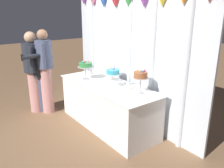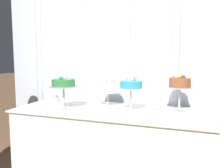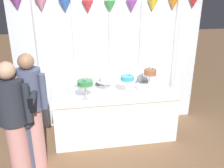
{
  "view_description": "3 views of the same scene",
  "coord_description": "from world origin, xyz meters",
  "px_view_note": "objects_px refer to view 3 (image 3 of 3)",
  "views": [
    {
      "loc": [
        3.15,
        -2.18,
        2.07
      ],
      "look_at": [
        0.17,
        0.08,
        0.86
      ],
      "focal_mm": 37.35,
      "sensor_mm": 36.0,
      "label": 1
    },
    {
      "loc": [
        0.86,
        -2.33,
        1.39
      ],
      "look_at": [
        -0.05,
        0.22,
        1.06
      ],
      "focal_mm": 40.54,
      "sensor_mm": 36.0,
      "label": 2
    },
    {
      "loc": [
        -0.67,
        -3.54,
        2.4
      ],
      "look_at": [
        -0.05,
        0.06,
        0.99
      ],
      "focal_mm": 38.35,
      "sensor_mm": 36.0,
      "label": 3
    }
  ],
  "objects_px": {
    "cake_display_rightmost": "(150,73)",
    "cake_table": "(115,115)",
    "guest_girl_blue_dress": "(21,120)",
    "guest_man_dark_suit": "(14,119)",
    "flower_vase": "(69,91)",
    "cake_display_leftmost": "(85,84)",
    "guest_man_pink_jacket": "(32,109)",
    "cake_display_midleft": "(106,79)",
    "tealight_far_left": "(71,100)",
    "tealight_near_left": "(111,94)",
    "wine_glass": "(138,85)",
    "cake_display_midright": "(127,80)"
  },
  "relations": [
    {
      "from": "cake_display_midright",
      "to": "wine_glass",
      "type": "relative_size",
      "value": 2.94
    },
    {
      "from": "tealight_near_left",
      "to": "wine_glass",
      "type": "bearing_deg",
      "value": 16.55
    },
    {
      "from": "wine_glass",
      "to": "guest_man_dark_suit",
      "type": "distance_m",
      "value": 2.08
    },
    {
      "from": "tealight_near_left",
      "to": "cake_display_leftmost",
      "type": "bearing_deg",
      "value": -166.95
    },
    {
      "from": "cake_display_leftmost",
      "to": "flower_vase",
      "type": "bearing_deg",
      "value": 134.57
    },
    {
      "from": "cake_display_rightmost",
      "to": "wine_glass",
      "type": "height_order",
      "value": "cake_display_rightmost"
    },
    {
      "from": "cake_display_leftmost",
      "to": "flower_vase",
      "type": "xyz_separation_m",
      "value": [
        -0.27,
        0.27,
        -0.21
      ]
    },
    {
      "from": "cake_table",
      "to": "guest_man_pink_jacket",
      "type": "height_order",
      "value": "guest_man_pink_jacket"
    },
    {
      "from": "cake_table",
      "to": "cake_display_rightmost",
      "type": "distance_m",
      "value": 0.96
    },
    {
      "from": "cake_display_midright",
      "to": "cake_display_midleft",
      "type": "bearing_deg",
      "value": 147.41
    },
    {
      "from": "tealight_far_left",
      "to": "cake_display_midright",
      "type": "bearing_deg",
      "value": 7.76
    },
    {
      "from": "cake_table",
      "to": "flower_vase",
      "type": "height_order",
      "value": "flower_vase"
    },
    {
      "from": "wine_glass",
      "to": "flower_vase",
      "type": "distance_m",
      "value": 1.19
    },
    {
      "from": "cake_table",
      "to": "tealight_far_left",
      "type": "relative_size",
      "value": 53.15
    },
    {
      "from": "guest_girl_blue_dress",
      "to": "wine_glass",
      "type": "bearing_deg",
      "value": 23.24
    },
    {
      "from": "cake_table",
      "to": "guest_girl_blue_dress",
      "type": "height_order",
      "value": "guest_girl_blue_dress"
    },
    {
      "from": "flower_vase",
      "to": "guest_man_dark_suit",
      "type": "height_order",
      "value": "guest_man_dark_suit"
    },
    {
      "from": "flower_vase",
      "to": "cake_display_leftmost",
      "type": "bearing_deg",
      "value": -45.43
    },
    {
      "from": "cake_display_midleft",
      "to": "tealight_near_left",
      "type": "distance_m",
      "value": 0.29
    },
    {
      "from": "cake_display_leftmost",
      "to": "tealight_near_left",
      "type": "bearing_deg",
      "value": 13.05
    },
    {
      "from": "guest_girl_blue_dress",
      "to": "guest_man_dark_suit",
      "type": "height_order",
      "value": "guest_man_dark_suit"
    },
    {
      "from": "wine_glass",
      "to": "tealight_far_left",
      "type": "xyz_separation_m",
      "value": [
        -1.16,
        -0.27,
        -0.08
      ]
    },
    {
      "from": "cake_display_rightmost",
      "to": "tealight_near_left",
      "type": "bearing_deg",
      "value": -164.39
    },
    {
      "from": "tealight_near_left",
      "to": "guest_girl_blue_dress",
      "type": "height_order",
      "value": "guest_girl_blue_dress"
    },
    {
      "from": "cake_display_midleft",
      "to": "flower_vase",
      "type": "xyz_separation_m",
      "value": [
        -0.64,
        -0.04,
        -0.15
      ]
    },
    {
      "from": "guest_man_dark_suit",
      "to": "cake_display_leftmost",
      "type": "bearing_deg",
      "value": 34.74
    },
    {
      "from": "cake_display_midleft",
      "to": "tealight_far_left",
      "type": "xyz_separation_m",
      "value": [
        -0.61,
        -0.34,
        -0.19
      ]
    },
    {
      "from": "cake_display_leftmost",
      "to": "guest_man_pink_jacket",
      "type": "distance_m",
      "value": 0.9
    },
    {
      "from": "tealight_far_left",
      "to": "guest_girl_blue_dress",
      "type": "height_order",
      "value": "guest_girl_blue_dress"
    },
    {
      "from": "cake_display_leftmost",
      "to": "tealight_near_left",
      "type": "height_order",
      "value": "cake_display_leftmost"
    },
    {
      "from": "tealight_far_left",
      "to": "guest_man_pink_jacket",
      "type": "height_order",
      "value": "guest_man_pink_jacket"
    },
    {
      "from": "flower_vase",
      "to": "guest_man_dark_suit",
      "type": "relative_size",
      "value": 0.08
    },
    {
      "from": "cake_display_midright",
      "to": "tealight_near_left",
      "type": "height_order",
      "value": "cake_display_midright"
    },
    {
      "from": "cake_display_midleft",
      "to": "cake_display_leftmost",
      "type": "bearing_deg",
      "value": -139.64
    },
    {
      "from": "cake_display_midright",
      "to": "tealight_near_left",
      "type": "xyz_separation_m",
      "value": [
        -0.27,
        -0.01,
        -0.24
      ]
    },
    {
      "from": "tealight_near_left",
      "to": "guest_girl_blue_dress",
      "type": "bearing_deg",
      "value": -154.44
    },
    {
      "from": "cake_display_leftmost",
      "to": "tealight_near_left",
      "type": "relative_size",
      "value": 9.52
    },
    {
      "from": "guest_girl_blue_dress",
      "to": "guest_man_dark_suit",
      "type": "relative_size",
      "value": 0.9
    },
    {
      "from": "cake_display_midright",
      "to": "wine_glass",
      "type": "xyz_separation_m",
      "value": [
        0.22,
        0.14,
        -0.16
      ]
    },
    {
      "from": "tealight_near_left",
      "to": "guest_man_pink_jacket",
      "type": "xyz_separation_m",
      "value": [
        -1.18,
        -0.59,
        0.13
      ]
    },
    {
      "from": "cake_display_rightmost",
      "to": "wine_glass",
      "type": "distance_m",
      "value": 0.3
    },
    {
      "from": "guest_man_dark_suit",
      "to": "cake_display_midleft",
      "type": "bearing_deg",
      "value": 36.4
    },
    {
      "from": "cake_display_midleft",
      "to": "guest_man_dark_suit",
      "type": "bearing_deg",
      "value": -143.6
    },
    {
      "from": "cake_display_midleft",
      "to": "wine_glass",
      "type": "height_order",
      "value": "cake_display_midleft"
    },
    {
      "from": "cake_display_midleft",
      "to": "wine_glass",
      "type": "relative_size",
      "value": 2.49
    },
    {
      "from": "wine_glass",
      "to": "guest_man_dark_suit",
      "type": "height_order",
      "value": "guest_man_dark_suit"
    },
    {
      "from": "cake_display_rightmost",
      "to": "cake_table",
      "type": "bearing_deg",
      "value": -166.31
    },
    {
      "from": "cake_display_leftmost",
      "to": "cake_display_rightmost",
      "type": "height_order",
      "value": "cake_display_rightmost"
    },
    {
      "from": "tealight_far_left",
      "to": "guest_man_dark_suit",
      "type": "bearing_deg",
      "value": -138.16
    },
    {
      "from": "tealight_near_left",
      "to": "guest_man_dark_suit",
      "type": "distance_m",
      "value": 1.58
    }
  ]
}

